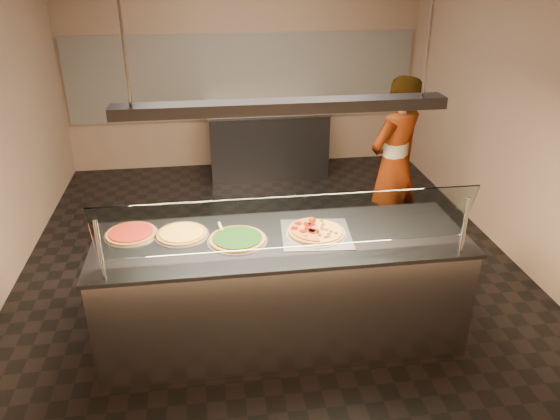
{
  "coord_description": "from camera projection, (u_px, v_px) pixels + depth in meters",
  "views": [
    {
      "loc": [
        -0.59,
        -4.8,
        2.9
      ],
      "look_at": [
        -0.03,
        -0.87,
        1.02
      ],
      "focal_mm": 35.0,
      "sensor_mm": 36.0,
      "label": 1
    }
  ],
  "objects": [
    {
      "name": "ground",
      "position": [
        271.0,
        264.0,
        5.61
      ],
      "size": [
        5.0,
        6.0,
        0.02
      ],
      "primitive_type": "cube",
      "color": "black",
      "rests_on": "ground"
    },
    {
      "name": "pizza_tomato",
      "position": [
        131.0,
        233.0,
        4.2
      ],
      "size": [
        0.42,
        0.42,
        0.03
      ],
      "color": "silver",
      "rests_on": "serving_counter"
    },
    {
      "name": "tile_band",
      "position": [
        243.0,
        77.0,
        7.72
      ],
      "size": [
        4.9,
        0.02,
        1.2
      ],
      "primitive_type": "cube",
      "color": "silver",
      "rests_on": "wall_back"
    },
    {
      "name": "perforated_tray",
      "position": [
        316.0,
        234.0,
        4.21
      ],
      "size": [
        0.57,
        0.57,
        0.01
      ],
      "color": "silver",
      "rests_on": "serving_counter"
    },
    {
      "name": "pizza_spinach",
      "position": [
        237.0,
        239.0,
        4.11
      ],
      "size": [
        0.46,
        0.46,
        0.03
      ],
      "color": "silver",
      "rests_on": "serving_counter"
    },
    {
      "name": "serving_counter",
      "position": [
        282.0,
        289.0,
        4.35
      ],
      "size": [
        2.85,
        0.94,
        0.93
      ],
      "color": "#B7B7BC",
      "rests_on": "ground"
    },
    {
      "name": "half_pizza_pepperoni",
      "position": [
        303.0,
        231.0,
        4.18
      ],
      "size": [
        0.26,
        0.45,
        0.05
      ],
      "color": "brown",
      "rests_on": "perforated_tray"
    },
    {
      "name": "sneeze_guard",
      "position": [
        289.0,
        223.0,
        3.72
      ],
      "size": [
        2.61,
        0.18,
        0.54
      ],
      "color": "#B7B7BC",
      "rests_on": "serving_counter"
    },
    {
      "name": "pizza_cheese",
      "position": [
        182.0,
        233.0,
        4.19
      ],
      "size": [
        0.42,
        0.42,
        0.03
      ],
      "color": "silver",
      "rests_on": "serving_counter"
    },
    {
      "name": "worker",
      "position": [
        394.0,
        165.0,
        5.62
      ],
      "size": [
        0.8,
        0.72,
        1.83
      ],
      "primitive_type": "imported",
      "rotation": [
        0.0,
        0.0,
        3.7
      ],
      "color": "#36333A",
      "rests_on": "ground"
    },
    {
      "name": "prep_table",
      "position": [
        268.0,
        142.0,
        7.73
      ],
      "size": [
        1.67,
        0.74,
        0.93
      ],
      "color": "#343439",
      "rests_on": "ground"
    },
    {
      "name": "wall_right",
      "position": [
        526.0,
        112.0,
        5.29
      ],
      "size": [
        0.02,
        6.0,
        3.0
      ],
      "primitive_type": "cube",
      "color": "#A18167",
      "rests_on": "ground"
    },
    {
      "name": "lamp_rod_right",
      "position": [
        431.0,
        20.0,
        3.61
      ],
      "size": [
        0.02,
        0.02,
        1.01
      ],
      "primitive_type": "cylinder",
      "color": "#B7B7BC",
      "rests_on": "ceiling"
    },
    {
      "name": "heat_lamp_housing",
      "position": [
        282.0,
        106.0,
        3.72
      ],
      "size": [
        2.3,
        0.18,
        0.08
      ],
      "primitive_type": "cube",
      "color": "#343439",
      "rests_on": "ceiling"
    },
    {
      "name": "lamp_rod_left",
      "position": [
        121.0,
        25.0,
        3.36
      ],
      "size": [
        0.02,
        0.02,
        1.01
      ],
      "primitive_type": "cylinder",
      "color": "#B7B7BC",
      "rests_on": "ceiling"
    },
    {
      "name": "wall_front",
      "position": [
        359.0,
        324.0,
        2.27
      ],
      "size": [
        5.0,
        0.02,
        3.0
      ],
      "primitive_type": "cube",
      "color": "#A18167",
      "rests_on": "ground"
    },
    {
      "name": "wall_back",
      "position": [
        243.0,
        62.0,
        7.66
      ],
      "size": [
        5.0,
        0.02,
        3.0
      ],
      "primitive_type": "cube",
      "color": "#A18167",
      "rests_on": "ground"
    },
    {
      "name": "half_pizza_sausage",
      "position": [
        329.0,
        230.0,
        4.21
      ],
      "size": [
        0.26,
        0.45,
        0.04
      ],
      "color": "brown",
      "rests_on": "perforated_tray"
    },
    {
      "name": "pizza_spatula",
      "position": [
        226.0,
        229.0,
        4.23
      ],
      "size": [
        0.19,
        0.23,
        0.02
      ],
      "color": "#B7B7BC",
      "rests_on": "pizza_spinach"
    }
  ]
}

